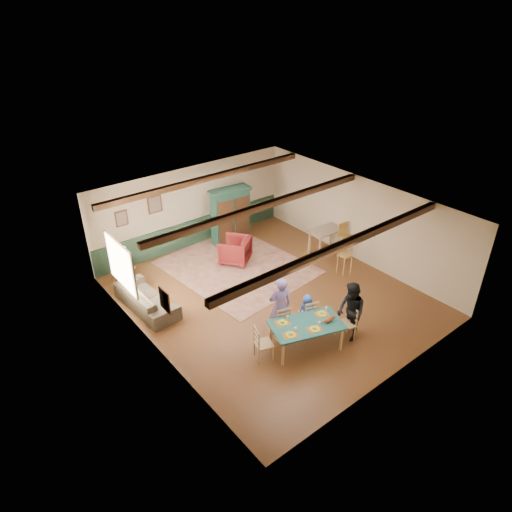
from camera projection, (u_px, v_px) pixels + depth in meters
floor at (271, 297)px, 12.75m from camera, size 8.00×8.00×0.00m
wall_back at (192, 207)px, 14.79m from camera, size 7.00×0.02×2.70m
wall_left at (152, 303)px, 10.19m from camera, size 0.02×8.00×2.70m
wall_right at (359, 219)px, 13.97m from camera, size 0.02×8.00×2.70m
ceiling at (273, 208)px, 11.40m from camera, size 7.00×8.00×0.02m
wainscot_back at (194, 232)px, 15.22m from camera, size 6.95×0.03×0.90m
ceiling_beam_front at (341, 246)px, 9.89m from camera, size 6.95×0.16×0.16m
ceiling_beam_mid at (262, 206)px, 11.72m from camera, size 6.95×0.16×0.16m
ceiling_beam_back at (207, 178)px, 13.48m from camera, size 6.95×0.16×0.16m
window_left at (120, 264)px, 11.25m from camera, size 0.06×1.60×1.30m
picture_left_wall at (165, 300)px, 9.60m from camera, size 0.04×0.42×0.52m
picture_back_a at (155, 204)px, 13.84m from camera, size 0.45×0.04×0.55m
picture_back_b at (122, 218)px, 13.32m from camera, size 0.38×0.04×0.48m
dining_table at (306, 336)px, 10.75m from camera, size 1.88×1.41×0.69m
dining_chair_far_left at (281, 320)px, 11.14m from camera, size 0.50×0.51×0.88m
dining_chair_far_right at (308, 313)px, 11.36m from camera, size 0.50×0.51×0.88m
dining_chair_end_left at (264, 343)px, 10.39m from camera, size 0.51×0.50×0.88m
dining_chair_end_right at (346, 323)px, 11.02m from camera, size 0.51×0.50×0.88m
person_man at (280, 306)px, 11.02m from camera, size 0.67×0.55×1.60m
person_woman at (351, 312)px, 10.88m from camera, size 0.79×0.89×1.53m
person_child at (307, 311)px, 11.41m from camera, size 0.53×0.43×0.93m
cat at (328, 319)px, 10.61m from camera, size 0.36×0.23×0.17m
place_setting_near_left at (291, 333)px, 10.21m from camera, size 0.44×0.38×0.11m
place_setting_near_center at (315, 328)px, 10.39m from camera, size 0.44×0.38×0.11m
place_setting_far_left at (283, 321)px, 10.59m from camera, size 0.44×0.38×0.11m
place_setting_far_right at (322, 312)px, 10.89m from camera, size 0.44×0.38×0.11m
area_rug at (237, 267)px, 14.12m from camera, size 3.93×4.53×0.01m
armoire at (230, 216)px, 15.04m from camera, size 1.42×0.70×1.94m
armchair at (235, 250)px, 14.23m from camera, size 1.23×1.23×0.81m
sofa at (147, 298)px, 12.15m from camera, size 0.94×2.18×0.62m
end_table at (125, 275)px, 13.13m from camera, size 0.53×0.53×0.63m
table_lamp at (122, 257)px, 12.83m from camera, size 0.33×0.33×0.58m
counter_table at (325, 242)px, 14.62m from camera, size 1.10×0.68×0.89m
bar_stool_left at (345, 258)px, 13.53m from camera, size 0.43×0.46×1.07m
bar_stool_right at (346, 242)px, 14.33m from camera, size 0.44×0.48×1.17m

